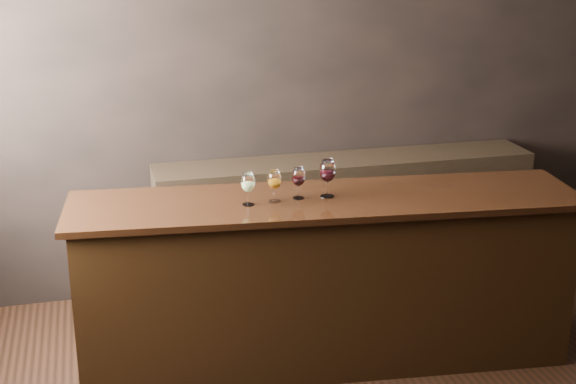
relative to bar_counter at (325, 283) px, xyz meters
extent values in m
cube|color=black|center=(0.10, 1.13, 0.93)|extent=(5.00, 0.02, 2.80)
cube|color=black|center=(0.00, 0.00, 0.00)|extent=(2.75, 0.85, 0.95)
cube|color=black|center=(0.00, 0.00, 0.49)|extent=(2.85, 0.92, 0.04)
cube|color=black|center=(0.41, 0.91, -0.01)|extent=(2.55, 0.40, 0.92)
cylinder|color=white|center=(-0.44, -0.01, 0.51)|extent=(0.06, 0.06, 0.00)
cylinder|color=white|center=(-0.44, -0.01, 0.55)|extent=(0.01, 0.01, 0.07)
ellipsoid|color=white|center=(-0.44, -0.01, 0.63)|extent=(0.08, 0.08, 0.11)
cylinder|color=white|center=(-0.44, -0.01, 0.68)|extent=(0.06, 0.06, 0.01)
ellipsoid|color=#CFE07B|center=(-0.44, -0.01, 0.62)|extent=(0.06, 0.06, 0.05)
cylinder|color=white|center=(-0.29, 0.01, 0.51)|extent=(0.06, 0.06, 0.00)
cylinder|color=white|center=(-0.29, 0.01, 0.55)|extent=(0.01, 0.01, 0.07)
ellipsoid|color=white|center=(-0.29, 0.01, 0.63)|extent=(0.07, 0.07, 0.11)
cylinder|color=white|center=(-0.29, 0.01, 0.68)|extent=(0.06, 0.06, 0.01)
ellipsoid|color=#C36A0A|center=(-0.29, 0.01, 0.62)|extent=(0.06, 0.06, 0.05)
cylinder|color=white|center=(-0.15, 0.03, 0.51)|extent=(0.06, 0.06, 0.00)
cylinder|color=white|center=(-0.15, 0.03, 0.55)|extent=(0.01, 0.01, 0.07)
ellipsoid|color=white|center=(-0.15, 0.03, 0.63)|extent=(0.07, 0.07, 0.10)
cylinder|color=white|center=(-0.15, 0.03, 0.68)|extent=(0.05, 0.05, 0.01)
ellipsoid|color=black|center=(-0.15, 0.03, 0.61)|extent=(0.06, 0.06, 0.05)
cylinder|color=white|center=(0.01, 0.02, 0.51)|extent=(0.08, 0.08, 0.00)
cylinder|color=white|center=(0.01, 0.02, 0.55)|extent=(0.01, 0.01, 0.08)
ellipsoid|color=white|center=(0.01, 0.02, 0.66)|extent=(0.09, 0.09, 0.13)
cylinder|color=white|center=(0.01, 0.02, 0.72)|extent=(0.07, 0.07, 0.01)
ellipsoid|color=black|center=(0.01, 0.02, 0.64)|extent=(0.07, 0.07, 0.06)
camera|label=1|loc=(-1.21, -3.94, 1.93)|focal=50.00mm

